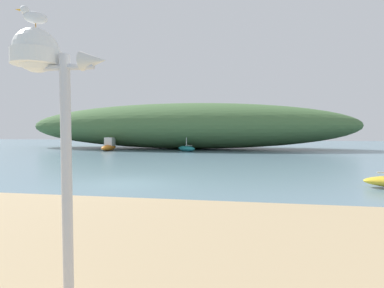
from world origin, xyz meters
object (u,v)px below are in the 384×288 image
object	(u,v)px
mast_structure	(45,77)
motorboat_east_reach	(109,146)
seagull_on_radar	(34,16)
sailboat_far_left	(186,148)

from	to	relation	value
mast_structure	motorboat_east_reach	xyz separation A→B (m)	(-13.14, 30.11, -2.40)
seagull_on_radar	motorboat_east_reach	distance (m)	32.95
seagull_on_radar	sailboat_far_left	world-z (taller)	seagull_on_radar
motorboat_east_reach	sailboat_far_left	world-z (taller)	sailboat_far_left
sailboat_far_left	mast_structure	bearing A→B (deg)	-82.54
motorboat_east_reach	sailboat_far_left	bearing A→B (deg)	0.68
mast_structure	motorboat_east_reach	size ratio (longest dim) A/B	0.86
mast_structure	seagull_on_radar	bearing A→B (deg)	-175.67
seagull_on_radar	motorboat_east_reach	bearing A→B (deg)	113.37
motorboat_east_reach	seagull_on_radar	bearing A→B (deg)	-66.63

